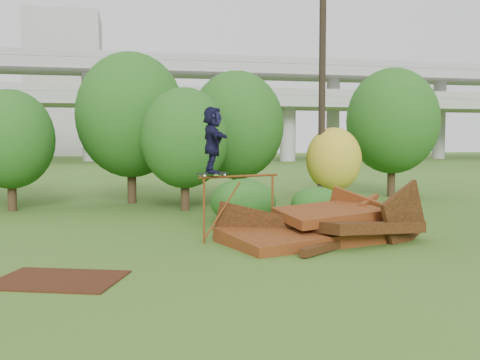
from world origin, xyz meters
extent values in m
plane|color=#2D5116|center=(0.00, 0.00, 0.00)|extent=(240.00, 240.00, 0.00)
cube|color=#451D0C|center=(0.72, 1.47, 0.18)|extent=(4.46, 3.43, 0.66)
cube|color=black|center=(2.22, 1.17, 0.42)|extent=(3.18, 2.49, 0.55)
cube|color=#451D0C|center=(1.52, 1.67, 0.70)|extent=(2.84, 2.15, 0.53)
cube|color=black|center=(3.32, 0.97, 0.65)|extent=(1.78, 1.03, 1.91)
cube|color=#451D0C|center=(2.52, 2.47, 0.55)|extent=(1.21, 1.34, 1.62)
cube|color=black|center=(-0.48, 1.87, 0.35)|extent=(2.06, 0.83, 1.38)
cube|color=black|center=(1.02, 0.27, 0.12)|extent=(1.95, 1.55, 0.19)
cube|color=#451D0C|center=(2.92, 2.17, 0.95)|extent=(0.98, 1.03, 0.31)
cylinder|color=#63350F|center=(-1.77, 1.84, 0.84)|extent=(0.06, 0.06, 1.68)
cylinder|color=#63350F|center=(0.27, 2.69, 0.84)|extent=(0.06, 0.06, 1.68)
cylinder|color=#63350F|center=(-0.75, 2.27, 1.68)|extent=(2.34, 1.03, 0.06)
cube|color=black|center=(-1.53, 1.94, 1.79)|extent=(0.87, 0.54, 0.03)
cylinder|color=silver|center=(-1.77, 1.74, 1.74)|extent=(0.07, 0.05, 0.06)
cylinder|color=silver|center=(-1.84, 1.91, 1.74)|extent=(0.07, 0.05, 0.06)
cylinder|color=silver|center=(-1.21, 1.97, 1.74)|extent=(0.07, 0.05, 0.06)
cylinder|color=silver|center=(-1.28, 2.14, 1.74)|extent=(0.07, 0.05, 0.06)
imported|color=black|center=(-1.53, 1.94, 2.65)|extent=(0.50, 1.57, 1.69)
cube|color=#36180B|center=(-4.95, -1.27, 0.01)|extent=(2.71, 2.30, 0.03)
cylinder|color=black|center=(-7.96, 9.74, 0.74)|extent=(0.33, 0.33, 1.49)
ellipsoid|color=#174312|center=(-7.96, 9.74, 2.70)|extent=(3.23, 3.23, 3.72)
cylinder|color=black|center=(-3.53, 11.46, 1.01)|extent=(0.37, 0.37, 2.02)
ellipsoid|color=#174312|center=(-3.53, 11.46, 3.73)|extent=(4.57, 4.57, 5.25)
cylinder|color=black|center=(-1.57, 8.54, 0.76)|extent=(0.33, 0.33, 1.51)
ellipsoid|color=#174312|center=(-1.57, 8.54, 2.75)|extent=(3.29, 3.29, 3.78)
cylinder|color=black|center=(0.98, 11.31, 0.90)|extent=(0.35, 0.35, 1.79)
ellipsoid|color=#174312|center=(0.98, 11.31, 3.33)|extent=(4.10, 4.10, 4.71)
cylinder|color=black|center=(4.80, 9.60, 0.50)|extent=(0.29, 0.29, 1.00)
ellipsoid|color=#A58C19|center=(4.80, 9.60, 1.87)|extent=(2.33, 2.33, 2.67)
cylinder|color=black|center=(8.59, 11.79, 0.99)|extent=(0.37, 0.37, 1.97)
ellipsoid|color=#174312|center=(8.59, 11.79, 3.60)|extent=(4.33, 4.33, 4.98)
ellipsoid|color=#174312|center=(-0.12, 4.79, 0.72)|extent=(2.08, 1.92, 1.44)
ellipsoid|color=#174312|center=(2.22, 4.50, 0.59)|extent=(1.66, 1.52, 1.17)
cylinder|color=black|center=(4.20, 9.46, 5.47)|extent=(0.28, 0.28, 10.95)
cube|color=gray|center=(0.00, 60.00, 8.00)|extent=(160.00, 9.00, 1.40)
cube|color=gray|center=(0.00, 66.00, 13.00)|extent=(160.00, 9.00, 1.40)
cylinder|color=gray|center=(-18.00, 60.00, 4.00)|extent=(2.20, 2.20, 8.00)
cylinder|color=gray|center=(0.00, 60.00, 4.00)|extent=(2.20, 2.20, 8.00)
cylinder|color=gray|center=(18.00, 60.00, 4.00)|extent=(2.20, 2.20, 8.00)
cube|color=#9E9E99|center=(-16.00, 102.00, 14.00)|extent=(14.00, 14.00, 28.00)
camera|label=1|loc=(-3.61, -11.57, 2.57)|focal=40.00mm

